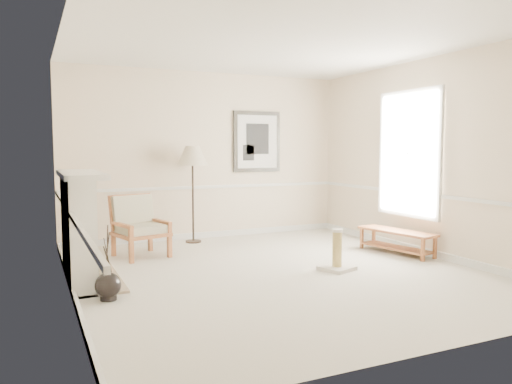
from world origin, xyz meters
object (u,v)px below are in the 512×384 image
floor_vase (108,286)px  armchair (138,223)px  scratching_post (337,257)px  bench (397,238)px  floor_lamp (192,158)px

floor_vase → armchair: (0.72, 2.04, 0.34)m
scratching_post → bench: bearing=19.4°
scratching_post → floor_vase: bearing=-178.3°
armchair → floor_lamp: bearing=17.4°
armchair → scratching_post: 2.95m
floor_lamp → scratching_post: 3.11m
bench → scratching_post: scratching_post is taller
bench → scratching_post: bearing=-160.6°
floor_lamp → bench: floor_lamp is taller
floor_lamp → bench: (2.53, -2.12, -1.18)m
floor_vase → bench: size_ratio=0.62×
floor_lamp → scratching_post: (1.13, -2.62, -1.24)m
floor_lamp → scratching_post: bearing=-66.6°
floor_vase → bench: floor_vase is taller
bench → floor_lamp: bearing=140.0°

